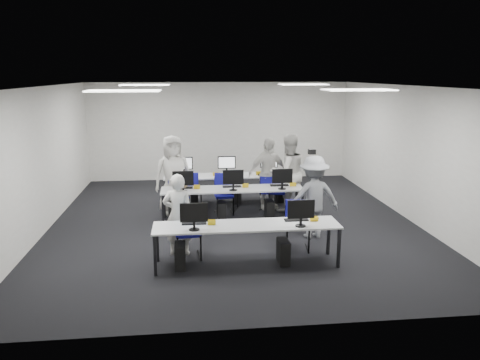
{
  "coord_description": "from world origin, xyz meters",
  "views": [
    {
      "loc": [
        -0.95,
        -9.99,
        3.27
      ],
      "look_at": [
        0.13,
        -0.15,
        1.0
      ],
      "focal_mm": 35.0,
      "sensor_mm": 36.0,
      "label": 1
    }
  ],
  "objects": [
    {
      "name": "student_2",
      "position": [
        -1.34,
        0.87,
        0.93
      ],
      "size": [
        1.04,
        0.81,
        1.86
      ],
      "primitive_type": "imported",
      "rotation": [
        0.0,
        0.0,
        0.27
      ],
      "color": "#BBB8B0",
      "rests_on": "ground"
    },
    {
      "name": "dslr_camera",
      "position": [
        1.49,
        -0.95,
        1.73
      ],
      "size": [
        0.16,
        0.19,
        0.1
      ],
      "primitive_type": "cube",
      "rotation": [
        0.0,
        0.0,
        3.23
      ],
      "color": "black",
      "rests_on": "photographer"
    },
    {
      "name": "student_1",
      "position": [
        1.38,
        0.74,
        0.94
      ],
      "size": [
        1.06,
        0.92,
        1.88
      ],
      "primitive_type": "imported",
      "rotation": [
        0.0,
        0.0,
        3.4
      ],
      "color": "#BBB8B0",
      "rests_on": "ground"
    },
    {
      "name": "chair_4",
      "position": [
        1.17,
        0.81,
        0.29
      ],
      "size": [
        0.55,
        0.58,
        0.92
      ],
      "rotation": [
        0.0,
        0.0,
        -0.22
      ],
      "color": "navy",
      "rests_on": "ground"
    },
    {
      "name": "chair_6",
      "position": [
        -0.08,
        0.93,
        0.3
      ],
      "size": [
        0.62,
        0.65,
        0.97
      ],
      "rotation": [
        0.0,
        0.0,
        -0.37
      ],
      "color": "navy",
      "rests_on": "ground"
    },
    {
      "name": "equipment_mid",
      "position": [
        -0.19,
        0.18,
        0.36
      ],
      "size": [
        2.91,
        0.41,
        1.19
      ],
      "color": "white",
      "rests_on": "desk_mid"
    },
    {
      "name": "chair_7",
      "position": [
        0.96,
        0.99,
        0.26
      ],
      "size": [
        0.5,
        0.53,
        0.84
      ],
      "rotation": [
        0.0,
        0.0,
        -0.23
      ],
      "color": "navy",
      "rests_on": "ground"
    },
    {
      "name": "room",
      "position": [
        0.0,
        0.0,
        1.5
      ],
      "size": [
        9.0,
        9.02,
        3.0
      ],
      "color": "black",
      "rests_on": "ground"
    },
    {
      "name": "chair_2",
      "position": [
        -1.23,
        0.66,
        0.28
      ],
      "size": [
        0.52,
        0.55,
        0.87
      ],
      "rotation": [
        0.0,
        0.0,
        0.23
      ],
      "color": "navy",
      "rests_on": "ground"
    },
    {
      "name": "ceiling_panels",
      "position": [
        0.0,
        0.0,
        2.98
      ],
      "size": [
        5.2,
        4.6,
        0.02
      ],
      "color": "white",
      "rests_on": "room"
    },
    {
      "name": "photographer",
      "position": [
        1.51,
        -1.13,
        0.84
      ],
      "size": [
        1.13,
        0.71,
        1.67
      ],
      "primitive_type": "imported",
      "rotation": [
        0.0,
        0.0,
        3.23
      ],
      "color": "gray",
      "rests_on": "ground"
    },
    {
      "name": "equipment_back",
      "position": [
        0.19,
        1.62,
        0.36
      ],
      "size": [
        2.91,
        0.41,
        1.19
      ],
      "color": "white",
      "rests_on": "desk_back"
    },
    {
      "name": "student_0",
      "position": [
        -1.18,
        -1.77,
        0.76
      ],
      "size": [
        0.58,
        0.41,
        1.52
      ],
      "primitive_type": "imported",
      "rotation": [
        0.0,
        0.0,
        3.06
      ],
      "color": "#BBB8B0",
      "rests_on": "ground"
    },
    {
      "name": "handbag",
      "position": [
        -1.15,
        0.27,
        0.88
      ],
      "size": [
        0.41,
        0.31,
        0.3
      ],
      "primitive_type": "ellipsoid",
      "rotation": [
        0.0,
        0.0,
        0.22
      ],
      "color": "#9C7950",
      "rests_on": "desk_mid"
    },
    {
      "name": "chair_0",
      "position": [
        -1.01,
        -1.94,
        0.29
      ],
      "size": [
        0.49,
        0.53,
        0.91
      ],
      "rotation": [
        0.0,
        0.0,
        0.1
      ],
      "color": "navy",
      "rests_on": "ground"
    },
    {
      "name": "equipment_front",
      "position": [
        -0.19,
        -2.42,
        0.36
      ],
      "size": [
        2.51,
        0.41,
        1.19
      ],
      "color": "#0B4E93",
      "rests_on": "desk_front"
    },
    {
      "name": "desk_front",
      "position": [
        0.0,
        -2.4,
        0.68
      ],
      "size": [
        3.2,
        0.7,
        0.73
      ],
      "color": "#BBBDBF",
      "rests_on": "ground"
    },
    {
      "name": "chair_3",
      "position": [
        -0.16,
        0.71,
        0.27
      ],
      "size": [
        0.45,
        0.49,
        0.85
      ],
      "rotation": [
        0.0,
        0.0,
        0.08
      ],
      "color": "navy",
      "rests_on": "ground"
    },
    {
      "name": "student_3",
      "position": [
        0.94,
        0.98,
        0.88
      ],
      "size": [
        1.12,
        0.73,
        1.77
      ],
      "primitive_type": "imported",
      "rotation": [
        0.0,
        0.0,
        0.32
      ],
      "color": "#BBB8B0",
      "rests_on": "ground"
    },
    {
      "name": "desk_back",
      "position": [
        0.0,
        1.6,
        0.68
      ],
      "size": [
        3.2,
        0.7,
        0.73
      ],
      "color": "#BBBDBF",
      "rests_on": "ground"
    },
    {
      "name": "desk_mid",
      "position": [
        0.0,
        0.2,
        0.68
      ],
      "size": [
        3.2,
        0.7,
        0.73
      ],
      "color": "#BBBDBF",
      "rests_on": "ground"
    },
    {
      "name": "chair_5",
      "position": [
        -0.95,
        1.0,
        0.31
      ],
      "size": [
        0.57,
        0.6,
        0.99
      ],
      "rotation": [
        0.0,
        0.0,
        -0.17
      ],
      "color": "navy",
      "rests_on": "ground"
    },
    {
      "name": "chair_1",
      "position": [
        1.04,
        -1.75,
        0.29
      ],
      "size": [
        0.51,
        0.54,
        0.91
      ],
      "rotation": [
        0.0,
        0.0,
        -0.13
      ],
      "color": "navy",
      "rests_on": "ground"
    }
  ]
}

